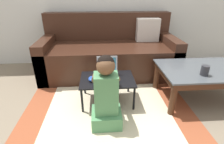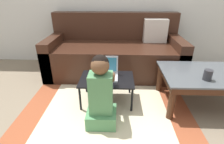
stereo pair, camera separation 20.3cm
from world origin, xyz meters
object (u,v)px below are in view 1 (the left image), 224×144
laptop (108,74)px  person_seated (106,95)px  couch (109,53)px  laptop_desk (107,81)px  cup_on_table (205,70)px  computer_mouse (92,79)px  coffee_table (202,73)px

laptop → person_seated: (-0.03, -0.42, -0.01)m
couch → person_seated: couch is taller
couch → laptop_desk: couch is taller
cup_on_table → computer_mouse: bearing=173.2°
couch → laptop_desk: (-0.08, -0.88, -0.03)m
computer_mouse → person_seated: bearing=-67.3°
laptop → cup_on_table: (1.03, -0.21, 0.11)m
computer_mouse → cup_on_table: 1.22m
couch → computer_mouse: 0.94m
couch → cup_on_table: bearing=-47.7°
coffee_table → computer_mouse: coffee_table is taller
couch → cup_on_table: (0.95, -1.05, 0.15)m
coffee_table → laptop_desk: coffee_table is taller
coffee_table → person_seated: person_seated is taller
cup_on_table → coffee_table: bearing=60.5°
laptop → cup_on_table: bearing=-11.6°
laptop_desk → cup_on_table: cup_on_table is taller
couch → coffee_table: bearing=-40.2°
person_seated → cup_on_table: bearing=11.3°
couch → computer_mouse: bearing=-105.7°
laptop_desk → computer_mouse: 0.19m
person_seated → cup_on_table: size_ratio=6.79×
cup_on_table → person_seated: bearing=-168.7°
laptop_desk → couch: bearing=85.0°
couch → cup_on_table: 1.43m
couch → laptop: 0.84m
coffee_table → cup_on_table: 0.22m
laptop_desk → laptop: size_ratio=2.55×
coffee_table → person_seated: 1.21m
couch → laptop: (-0.07, -0.84, 0.04)m
couch → cup_on_table: size_ratio=18.75×
person_seated → cup_on_table: (1.06, 0.21, 0.12)m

